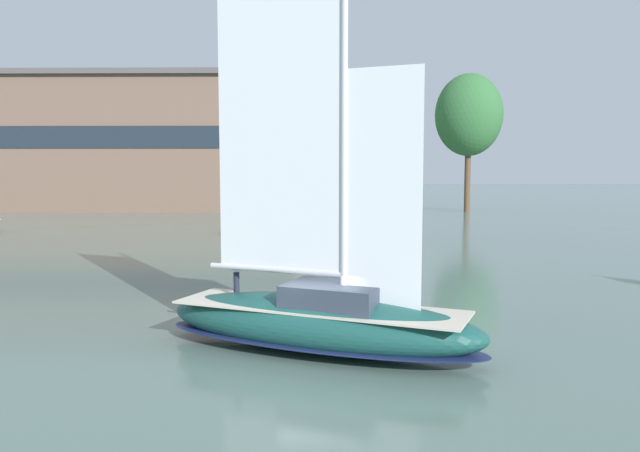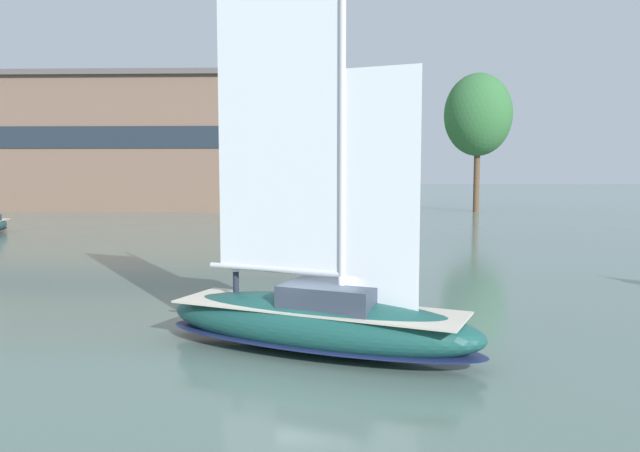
{
  "view_description": "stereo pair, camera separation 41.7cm",
  "coord_description": "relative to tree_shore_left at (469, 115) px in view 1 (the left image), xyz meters",
  "views": [
    {
      "loc": [
        0.36,
        -19.42,
        5.85
      ],
      "look_at": [
        0.0,
        3.0,
        3.73
      ],
      "focal_mm": 35.0,
      "sensor_mm": 36.0,
      "label": 1
    },
    {
      "loc": [
        0.78,
        -19.41,
        5.85
      ],
      "look_at": [
        0.0,
        3.0,
        3.73
      ],
      "focal_mm": 35.0,
      "sensor_mm": 36.0,
      "label": 2
    }
  ],
  "objects": [
    {
      "name": "tree_shore_left",
      "position": [
        0.0,
        0.0,
        0.0
      ],
      "size": [
        8.77,
        8.77,
        18.04
      ],
      "color": "brown",
      "rests_on": "ground"
    },
    {
      "name": "waterfront_building",
      "position": [
        -43.26,
        4.41,
        -3.41
      ],
      "size": [
        46.24,
        15.5,
        18.36
      ],
      "color": "brown",
      "rests_on": "ground"
    },
    {
      "name": "tree_shore_center",
      "position": [
        -11.58,
        2.36,
        -1.09
      ],
      "size": [
        8.01,
        8.01,
        16.49
      ],
      "color": "brown",
      "rests_on": "ground"
    },
    {
      "name": "sailboat_main",
      "position": [
        -18.5,
        -63.38,
        -11.47
      ],
      "size": [
        11.12,
        6.84,
        14.8
      ],
      "color": "#194C47",
      "rests_on": "ground"
    },
    {
      "name": "sailboat_moored_near_marina",
      "position": [
        -17.69,
        -44.02,
        -11.71
      ],
      "size": [
        2.98,
        8.4,
        11.33
      ],
      "color": "white",
      "rests_on": "ground"
    },
    {
      "name": "ground_plane",
      "position": [
        -18.52,
        -63.37,
        -12.63
      ],
      "size": [
        400.0,
        400.0,
        0.0
      ],
      "primitive_type": "plane",
      "color": "slate"
    }
  ]
}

